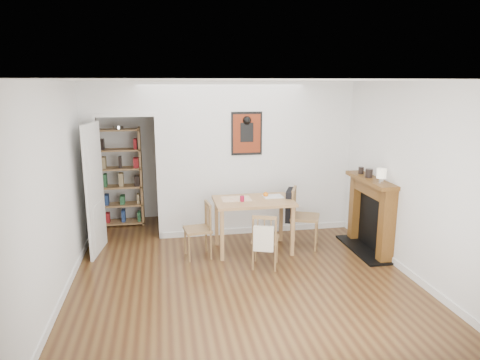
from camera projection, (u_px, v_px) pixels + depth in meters
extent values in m
plane|color=brown|center=(237.00, 266.00, 6.14)|extent=(5.20, 5.20, 0.00)
plane|color=silver|center=(214.00, 150.00, 8.34)|extent=(4.50, 0.00, 4.50)
plane|color=silver|center=(294.00, 249.00, 3.35)|extent=(4.50, 0.00, 4.50)
plane|color=silver|center=(64.00, 185.00, 5.45)|extent=(0.00, 5.20, 5.20)
plane|color=silver|center=(388.00, 172.00, 6.24)|extent=(0.00, 5.20, 5.20)
plane|color=silver|center=(237.00, 81.00, 5.56)|extent=(5.20, 5.20, 0.00)
cube|color=silver|center=(256.00, 159.00, 7.29)|extent=(3.35, 0.10, 2.60)
cube|color=silver|center=(91.00, 165.00, 6.82)|extent=(0.25, 0.10, 2.60)
cube|color=silver|center=(124.00, 99.00, 6.69)|extent=(0.90, 0.10, 0.55)
cube|color=silver|center=(98.00, 181.00, 6.90)|extent=(0.06, 0.14, 2.05)
cube|color=silver|center=(159.00, 179.00, 7.06)|extent=(0.06, 0.14, 2.05)
cube|color=silver|center=(256.00, 230.00, 7.51)|extent=(3.35, 0.02, 0.10)
cube|color=silver|center=(63.00, 297.00, 5.16)|extent=(0.02, 4.00, 0.10)
cube|color=silver|center=(403.00, 269.00, 5.94)|extent=(0.02, 4.00, 0.10)
cube|color=silver|center=(95.00, 189.00, 6.45)|extent=(0.15, 0.80, 2.00)
cube|color=black|center=(247.00, 134.00, 7.10)|extent=(0.52, 0.02, 0.72)
cube|color=maroon|center=(247.00, 134.00, 7.09)|extent=(0.46, 0.00, 0.64)
cube|color=#A2804B|center=(253.00, 201.00, 6.56)|extent=(1.20, 0.77, 0.04)
cube|color=#A2804B|center=(222.00, 236.00, 6.26)|extent=(0.05, 0.05, 0.78)
cube|color=#A2804B|center=(292.00, 231.00, 6.44)|extent=(0.05, 0.05, 0.78)
cube|color=#A2804B|center=(217.00, 222.00, 6.86)|extent=(0.05, 0.05, 0.78)
cube|color=#A2804B|center=(281.00, 218.00, 7.05)|extent=(0.05, 0.05, 0.78)
cube|color=black|center=(290.00, 205.00, 6.80)|extent=(0.26, 0.40, 0.50)
cube|color=beige|center=(264.00, 238.00, 5.83)|extent=(0.29, 0.18, 0.35)
cube|color=#A2804B|center=(101.00, 178.00, 7.72)|extent=(0.04, 0.30, 1.80)
cube|color=#A2804B|center=(141.00, 176.00, 7.85)|extent=(0.04, 0.30, 1.80)
cube|color=#A2804B|center=(124.00, 222.00, 7.98)|extent=(0.76, 0.30, 0.03)
cube|color=#A2804B|center=(122.00, 187.00, 7.83)|extent=(0.76, 0.30, 0.03)
cube|color=#A2804B|center=(118.00, 130.00, 7.60)|extent=(0.76, 0.30, 0.03)
cube|color=maroon|center=(121.00, 177.00, 7.79)|extent=(0.66, 0.25, 0.25)
cube|color=brown|center=(387.00, 227.00, 6.16)|extent=(0.20, 0.16, 1.10)
cube|color=brown|center=(356.00, 207.00, 7.11)|extent=(0.20, 0.16, 1.10)
cube|color=brown|center=(371.00, 180.00, 6.50)|extent=(0.30, 1.21, 0.06)
cube|color=brown|center=(372.00, 188.00, 6.53)|extent=(0.20, 0.85, 0.20)
cube|color=black|center=(374.00, 222.00, 6.66)|extent=(0.08, 0.81, 0.88)
cube|color=black|center=(365.00, 249.00, 6.74)|extent=(0.45, 1.25, 0.03)
cylinder|color=maroon|center=(242.00, 199.00, 6.46)|extent=(0.07, 0.07, 0.09)
sphere|color=orange|center=(266.00, 194.00, 6.71)|extent=(0.08, 0.08, 0.08)
cube|color=beige|center=(236.00, 199.00, 6.60)|extent=(0.45, 0.34, 0.00)
cube|color=silver|center=(273.00, 196.00, 6.72)|extent=(0.31, 0.23, 0.01)
cylinder|color=silver|center=(381.00, 181.00, 6.13)|extent=(0.07, 0.07, 0.08)
cylinder|color=beige|center=(382.00, 173.00, 6.11)|extent=(0.14, 0.14, 0.14)
cylinder|color=black|center=(369.00, 173.00, 6.51)|extent=(0.11, 0.11, 0.13)
cylinder|color=black|center=(361.00, 170.00, 6.79)|extent=(0.09, 0.09, 0.11)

